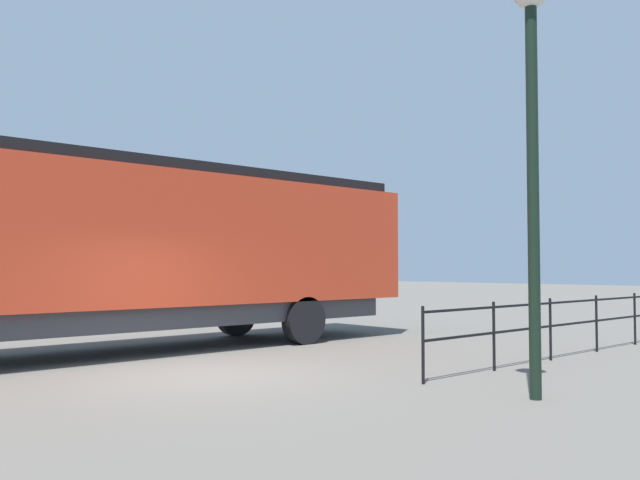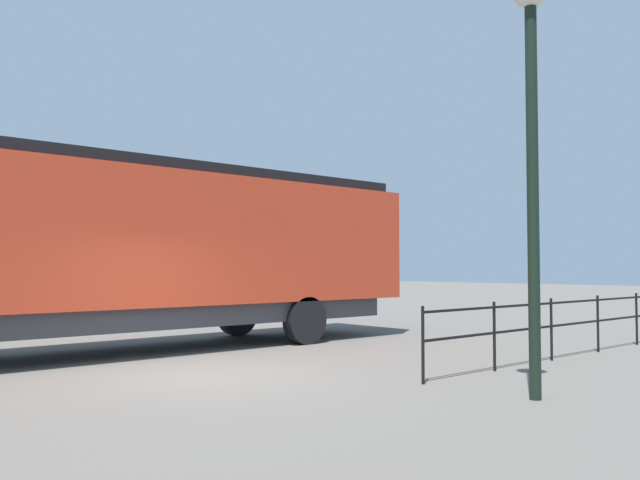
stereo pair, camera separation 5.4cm
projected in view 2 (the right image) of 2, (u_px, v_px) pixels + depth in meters
ground_plane at (207, 375)px, 11.02m from camera, size 120.00×120.00×0.00m
locomotive at (63, 244)px, 13.16m from camera, size 3.01×17.57×3.98m
lamp_post at (532, 96)px, 9.17m from camera, size 0.51×0.51×5.87m
platform_fence at (598, 315)px, 14.11m from camera, size 0.05×11.63×1.19m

